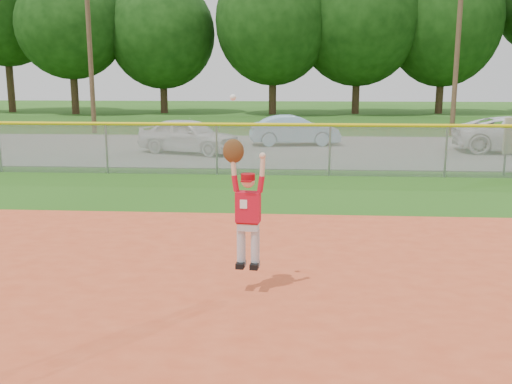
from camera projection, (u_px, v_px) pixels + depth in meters
ground at (110, 308)px, 7.26m from camera, size 120.00×120.00×0.00m
parking_strip at (237, 149)px, 22.90m from camera, size 44.00×10.00×0.03m
car_white_a at (189, 136)px, 21.42m from camera, size 4.18×2.81×1.32m
car_blue at (294, 130)px, 23.94m from camera, size 3.90×1.85×1.24m
outfield_fence at (217, 145)px, 16.86m from camera, size 40.06×0.10×1.55m
power_lines at (270, 38)px, 27.76m from camera, size 19.40×0.24×9.00m
tree_line at (279, 13)px, 42.73m from camera, size 62.37×13.00×14.43m
ballplayer at (246, 205)px, 7.51m from camera, size 0.57×0.26×2.29m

